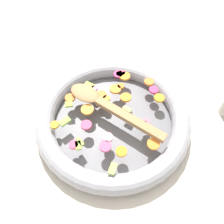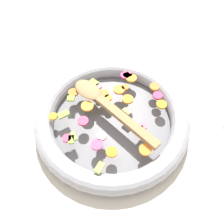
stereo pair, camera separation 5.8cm
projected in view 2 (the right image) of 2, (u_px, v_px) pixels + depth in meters
name	position (u px, v px, depth m)	size (l,w,h in m)	color
ground_plane	(112.00, 122.00, 0.62)	(4.00, 4.00, 0.00)	beige
skillet	(112.00, 118.00, 0.61)	(0.42, 0.42, 0.05)	slate
chopped_vegetables	(112.00, 106.00, 0.59)	(0.33, 0.31, 0.01)	orange
wooden_spoon	(105.00, 103.00, 0.58)	(0.20, 0.26, 0.01)	#A87F51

